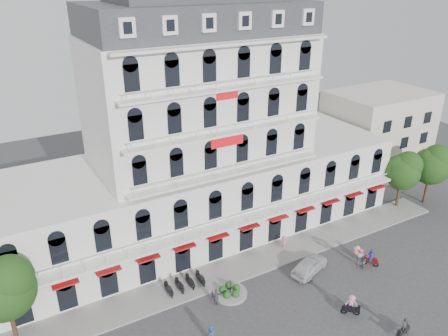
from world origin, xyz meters
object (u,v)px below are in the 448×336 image
Objects in this scene: rider_northeast at (404,327)px; balloon_vendor at (361,258)px; rider_east at (371,257)px; parked_car at (309,265)px; rider_center at (351,305)px.

balloon_vendor is at bearing -122.95° from rider_northeast.
rider_east is 9.59m from rider_northeast.
parked_car is 6.56m from rider_east.
rider_northeast is 0.80× the size of balloon_vendor.
rider_center is at bearing 153.71° from parked_car.
parked_car is at bearing 156.55° from balloon_vendor.
balloon_vendor is at bearing 77.13° from rider_center.
parked_car is 6.51m from rider_center.
rider_northeast is at bearing -24.85° from rider_center.
rider_east reaches higher than rider_northeast.
rider_east is 8.08m from rider_center.
parked_car is 2.42× the size of rider_east.
balloon_vendor is at bearing 47.99° from rider_east.
rider_east is 1.01× the size of rider_northeast.
rider_center reaches higher than parked_car.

